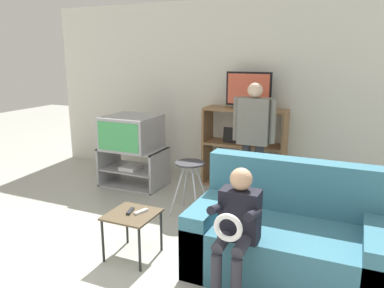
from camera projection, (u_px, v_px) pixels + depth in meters
wall_back at (243, 93)px, 5.36m from camera, size 6.40×0.06×2.60m
tv_stand at (134, 167)px, 5.38m from camera, size 0.89×0.57×0.55m
television_main at (132, 132)px, 5.25m from camera, size 0.71×0.68×0.47m
media_shelf at (244, 147)px, 5.25m from camera, size 1.14×0.39×1.12m
television_flat at (248, 91)px, 5.05m from camera, size 0.62×0.20×0.50m
folding_stool at (190, 172)px, 4.35m from camera, size 0.39×0.38×0.64m
snack_table at (132, 219)px, 3.44m from camera, size 0.44×0.44×0.43m
remote_control_black at (130, 211)px, 3.45m from camera, size 0.07×0.15×0.02m
remote_control_white at (141, 212)px, 3.44m from camera, size 0.08×0.15×0.02m
couch at (287, 239)px, 3.20m from camera, size 1.59×0.89×0.94m
person_standing_adult at (254, 132)px, 4.61m from camera, size 0.53×0.20×1.52m
person_seated_child at (237, 224)px, 2.78m from camera, size 0.33×0.43×1.03m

